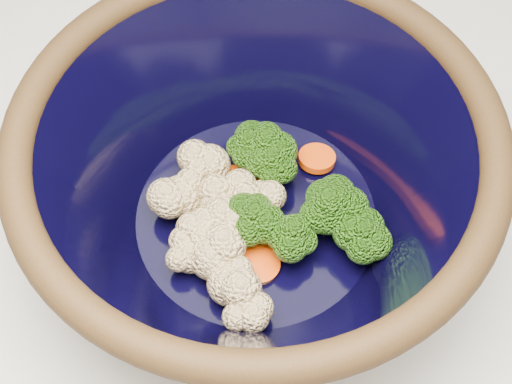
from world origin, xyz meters
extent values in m
cylinder|color=black|center=(-0.07, 0.04, 0.91)|extent=(0.20, 0.20, 0.01)
torus|color=black|center=(-0.07, 0.04, 1.04)|extent=(0.34, 0.34, 0.02)
cylinder|color=black|center=(-0.07, 0.04, 0.93)|extent=(0.19, 0.19, 0.00)
cylinder|color=#608442|center=(-0.07, 0.07, 0.94)|extent=(0.01, 0.01, 0.02)
ellipsoid|color=#357015|center=(-0.07, 0.07, 0.96)|extent=(0.04, 0.04, 0.03)
cylinder|color=#608442|center=(-0.02, 0.05, 0.94)|extent=(0.01, 0.01, 0.02)
ellipsoid|color=#357015|center=(-0.02, 0.05, 0.97)|extent=(0.04, 0.04, 0.04)
cylinder|color=#608442|center=(-0.02, 0.05, 0.94)|extent=(0.01, 0.01, 0.02)
ellipsoid|color=#357015|center=(-0.02, 0.05, 0.97)|extent=(0.04, 0.04, 0.04)
cylinder|color=#608442|center=(-0.07, 0.02, 0.94)|extent=(0.01, 0.01, 0.02)
ellipsoid|color=#357015|center=(-0.07, 0.02, 0.96)|extent=(0.04, 0.04, 0.03)
cylinder|color=#608442|center=(-0.09, 0.09, 0.94)|extent=(0.01, 0.01, 0.02)
ellipsoid|color=#357015|center=(-0.09, 0.09, 0.96)|extent=(0.04, 0.04, 0.03)
cylinder|color=#608442|center=(-0.04, 0.02, 0.94)|extent=(0.01, 0.01, 0.02)
ellipsoid|color=#357015|center=(-0.04, 0.02, 0.96)|extent=(0.04, 0.04, 0.03)
cylinder|color=#608442|center=(-0.08, 0.09, 0.94)|extent=(0.01, 0.01, 0.02)
ellipsoid|color=#357015|center=(-0.08, 0.09, 0.97)|extent=(0.04, 0.04, 0.04)
cylinder|color=#608442|center=(0.01, 0.03, 0.94)|extent=(0.01, 0.01, 0.02)
ellipsoid|color=#357015|center=(0.01, 0.03, 0.96)|extent=(0.04, 0.04, 0.03)
sphere|color=#FBEAAC|center=(-0.09, -0.01, 0.95)|extent=(0.03, 0.03, 0.03)
sphere|color=#FBEAAC|center=(-0.10, 0.00, 0.95)|extent=(0.03, 0.03, 0.03)
sphere|color=#FBEAAC|center=(-0.07, 0.04, 0.95)|extent=(0.03, 0.03, 0.03)
sphere|color=#FBEAAC|center=(-0.09, 0.05, 0.95)|extent=(0.03, 0.03, 0.03)
sphere|color=#FBEAAC|center=(-0.11, -0.01, 0.95)|extent=(0.03, 0.03, 0.03)
sphere|color=#FBEAAC|center=(-0.10, 0.03, 0.95)|extent=(0.03, 0.03, 0.03)
sphere|color=#FBEAAC|center=(-0.09, 0.03, 0.95)|extent=(0.03, 0.03, 0.03)
sphere|color=#FBEAAC|center=(-0.07, -0.03, 0.95)|extent=(0.03, 0.03, 0.03)
sphere|color=#FBEAAC|center=(-0.08, 0.04, 0.95)|extent=(0.03, 0.03, 0.03)
sphere|color=#FBEAAC|center=(-0.12, 0.06, 0.95)|extent=(0.03, 0.03, 0.03)
sphere|color=#FBEAAC|center=(-0.13, 0.03, 0.95)|extent=(0.03, 0.03, 0.03)
sphere|color=#FBEAAC|center=(-0.06, -0.04, 0.95)|extent=(0.03, 0.03, 0.03)
cylinder|color=#EF420A|center=(-0.08, 0.05, 0.94)|extent=(0.03, 0.03, 0.01)
cylinder|color=#EF420A|center=(-0.08, -0.01, 0.94)|extent=(0.03, 0.03, 0.01)
cylinder|color=#EF420A|center=(-0.10, 0.06, 0.94)|extent=(0.03, 0.03, 0.01)
cylinder|color=#EF420A|center=(-0.08, 0.07, 0.94)|extent=(0.03, 0.03, 0.01)
cylinder|color=#EF420A|center=(-0.06, 0.00, 0.94)|extent=(0.03, 0.03, 0.01)
cylinder|color=#EF420A|center=(-0.04, 0.10, 0.94)|extent=(0.03, 0.03, 0.01)
camera|label=1|loc=(0.01, -0.23, 1.41)|focal=50.00mm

